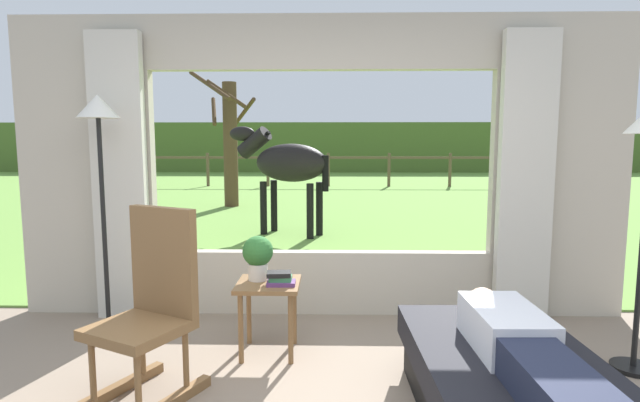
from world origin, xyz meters
TOP-DOWN VIEW (x-y plane):
  - back_wall_with_window at (0.00, 2.26)m, footprint 5.20×0.12m
  - curtain_panel_left at (-1.69, 2.12)m, footprint 0.44×0.10m
  - curtain_panel_right at (1.69, 2.12)m, footprint 0.44×0.10m
  - outdoor_pasture_lawn at (0.00, 13.16)m, footprint 36.00×21.68m
  - distant_hill_ridge at (0.00, 23.00)m, footprint 36.00×2.00m
  - recliner_sofa at (1.00, 0.38)m, footprint 0.94×1.72m
  - reclining_person at (1.00, 0.33)m, footprint 0.35×1.43m
  - rocking_chair at (-0.97, 0.79)m, footprint 0.72×0.81m
  - side_table at (-0.36, 1.39)m, footprint 0.44×0.44m
  - potted_plant at (-0.44, 1.45)m, footprint 0.22×0.22m
  - book_stack at (-0.27, 1.33)m, footprint 0.20×0.14m
  - floor_lamp_left at (-1.71, 1.83)m, footprint 0.32×0.32m
  - horse at (-0.62, 5.89)m, footprint 1.77×1.10m
  - pasture_tree at (-2.21, 9.34)m, footprint 1.54×1.54m
  - pasture_fence_line at (0.00, 14.49)m, footprint 16.10×0.10m

SIDE VIEW (x-z plane):
  - outdoor_pasture_lawn at x=0.00m, z-range 0.00..0.02m
  - recliner_sofa at x=1.00m, z-range 0.01..0.43m
  - side_table at x=-0.36m, z-range 0.17..0.69m
  - reclining_person at x=1.00m, z-range 0.41..0.63m
  - rocking_chair at x=-0.97m, z-range -0.01..1.11m
  - book_stack at x=-0.27m, z-range 0.52..0.61m
  - potted_plant at x=-0.44m, z-range 0.54..0.86m
  - pasture_fence_line at x=0.00m, z-range 0.19..1.29m
  - horse at x=-0.62m, z-range 0.29..2.02m
  - curtain_panel_left at x=-1.69m, z-range 0.00..2.40m
  - curtain_panel_right at x=1.69m, z-range 0.00..2.40m
  - distant_hill_ridge at x=0.00m, z-range 0.00..2.40m
  - back_wall_with_window at x=0.00m, z-range -0.03..2.52m
  - floor_lamp_left at x=-1.71m, z-range 0.57..2.44m
  - pasture_tree at x=-2.21m, z-range 0.01..3.07m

